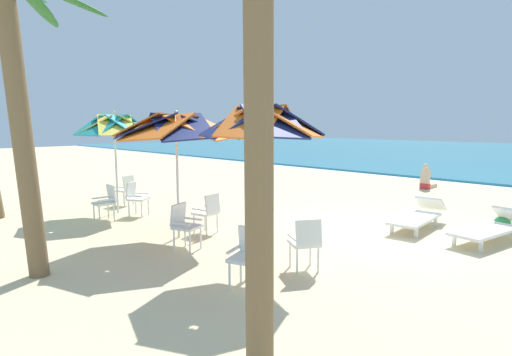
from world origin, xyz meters
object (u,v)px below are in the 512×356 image
(beach_umbrella_1, at_px, (176,127))
(beach_ball, at_px, (502,224))
(beach_umbrella_0, at_px, (262,124))
(plastic_chair_3, at_px, (184,224))
(sun_lounger_0, at_px, (491,228))
(plastic_chair_2, at_px, (208,211))
(beachgoer_seated, at_px, (427,181))
(plastic_chair_5, at_px, (136,197))
(plastic_chair_1, at_px, (306,241))
(sun_lounger_1, at_px, (418,216))
(plastic_chair_6, at_px, (125,188))
(plastic_chair_0, at_px, (248,254))
(plastic_chair_4, at_px, (106,201))
(palm_tree_1, at_px, (20,94))
(beach_umbrella_2, at_px, (114,126))

(beach_umbrella_1, relative_size, beach_ball, 7.53)
(beach_umbrella_0, xyz_separation_m, beach_umbrella_1, (-2.44, 0.03, -0.07))
(plastic_chair_3, height_order, sun_lounger_0, plastic_chair_3)
(beach_umbrella_0, bearing_deg, plastic_chair_2, 163.85)
(beach_umbrella_1, bearing_deg, beachgoer_seated, 85.15)
(beach_umbrella_0, relative_size, plastic_chair_5, 3.15)
(plastic_chair_1, xyz_separation_m, sun_lounger_1, (0.06, 3.96, -0.22))
(plastic_chair_2, relative_size, sun_lounger_0, 0.39)
(plastic_chair_1, bearing_deg, plastic_chair_6, 175.77)
(plastic_chair_0, xyz_separation_m, sun_lounger_0, (1.72, 5.04, -0.22))
(plastic_chair_4, bearing_deg, palm_tree_1, -41.81)
(plastic_chair_1, bearing_deg, plastic_chair_3, -162.77)
(plastic_chair_0, xyz_separation_m, beach_umbrella_1, (-2.91, 0.77, 1.77))
(beach_umbrella_1, xyz_separation_m, plastic_chair_6, (-3.92, 0.84, -1.77))
(plastic_chair_3, xyz_separation_m, plastic_chair_6, (-4.69, 1.23, 0.00))
(plastic_chair_5, relative_size, beach_ball, 2.50)
(plastic_chair_2, bearing_deg, plastic_chair_1, -5.99)
(sun_lounger_1, distance_m, palm_tree_1, 8.09)
(plastic_chair_5, relative_size, sun_lounger_1, 0.39)
(plastic_chair_5, bearing_deg, plastic_chair_6, 162.45)
(plastic_chair_6, distance_m, beachgoer_seated, 10.42)
(plastic_chair_6, bearing_deg, sun_lounger_1, 26.01)
(sun_lounger_1, bearing_deg, beach_ball, 36.02)
(beach_ball, bearing_deg, plastic_chair_2, -133.04)
(plastic_chair_3, xyz_separation_m, plastic_chair_4, (-3.24, -0.01, 0.00))
(plastic_chair_3, bearing_deg, beachgoer_seated, 89.53)
(beach_umbrella_2, height_order, sun_lounger_0, beach_umbrella_2)
(beach_umbrella_0, relative_size, sun_lounger_1, 1.24)
(beach_umbrella_1, relative_size, plastic_chair_2, 3.02)
(plastic_chair_2, bearing_deg, plastic_chair_3, -60.02)
(beachgoer_seated, bearing_deg, beach_umbrella_1, -94.85)
(plastic_chair_5, xyz_separation_m, sun_lounger_1, (5.62, 3.90, -0.22))
(plastic_chair_4, xyz_separation_m, palm_tree_1, (2.75, -2.46, 2.28))
(plastic_chair_0, bearing_deg, beach_umbrella_0, 122.27)
(plastic_chair_4, distance_m, beach_ball, 9.07)
(plastic_chair_3, relative_size, plastic_chair_5, 1.00)
(beach_ball, bearing_deg, sun_lounger_1, -143.98)
(plastic_chair_1, distance_m, plastic_chair_4, 5.59)
(beachgoer_seated, bearing_deg, plastic_chair_0, -79.31)
(plastic_chair_4, relative_size, palm_tree_1, 0.19)
(plastic_chair_0, bearing_deg, palm_tree_1, -141.45)
(plastic_chair_2, distance_m, plastic_chair_6, 4.11)
(sun_lounger_1, xyz_separation_m, beachgoer_seated, (-2.28, 5.81, 0.01))
(sun_lounger_0, bearing_deg, plastic_chair_5, -151.31)
(beach_umbrella_2, xyz_separation_m, plastic_chair_5, (0.68, 0.16, -1.78))
(beach_ball, bearing_deg, beach_umbrella_2, -146.56)
(plastic_chair_2, bearing_deg, beach_ball, 46.96)
(plastic_chair_6, distance_m, palm_tree_1, 6.05)
(plastic_chair_5, bearing_deg, plastic_chair_0, -12.13)
(plastic_chair_1, bearing_deg, sun_lounger_0, 68.62)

